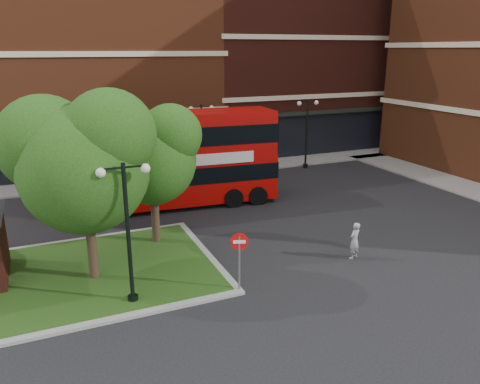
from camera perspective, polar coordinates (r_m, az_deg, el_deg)
name	(u,v)px	position (r m, az deg, el deg)	size (l,w,h in m)	color
ground	(277,276)	(18.46, 4.50, -10.21)	(120.00, 120.00, 0.00)	black
pavement_far	(166,174)	(32.99, -8.96, 2.14)	(44.00, 3.00, 0.12)	slate
terrace_far_left	(28,69)	(38.47, -24.40, 13.45)	(26.00, 12.00, 14.00)	brown
terrace_far_right	(292,54)	(44.20, 6.40, 16.39)	(18.00, 12.00, 16.00)	#471911
traffic_island	(52,280)	(19.35, -21.89, -9.92)	(12.60, 7.60, 0.15)	gray
tree_island_west	(80,157)	(17.44, -18.95, 4.06)	(5.40, 4.71, 7.21)	#2D2116
tree_island_east	(149,152)	(20.39, -10.98, 4.86)	(4.46, 3.90, 6.29)	#2D2116
lamp_island	(128,227)	(15.85, -13.54, -4.19)	(1.72, 0.36, 5.00)	black
lamp_far_left	(202,138)	(31.07, -4.65, 6.60)	(1.72, 0.36, 5.00)	black
lamp_far_right	(307,130)	(34.44, 8.14, 7.51)	(1.72, 0.36, 5.00)	black
bus	(167,153)	(25.81, -8.83, 4.67)	(12.14, 3.78, 4.56)	#AF0907
woman	(354,241)	(20.14, 13.78, -5.78)	(0.58, 0.38, 1.59)	gray
car_silver	(175,166)	(32.49, -7.88, 3.20)	(1.76, 4.37, 1.49)	#B0B2B7
car_white	(209,163)	(33.22, -3.77, 3.52)	(1.44, 4.14, 1.37)	silver
no_entry_sign	(239,250)	(16.64, -0.09, -7.14)	(0.61, 0.26, 2.27)	slate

